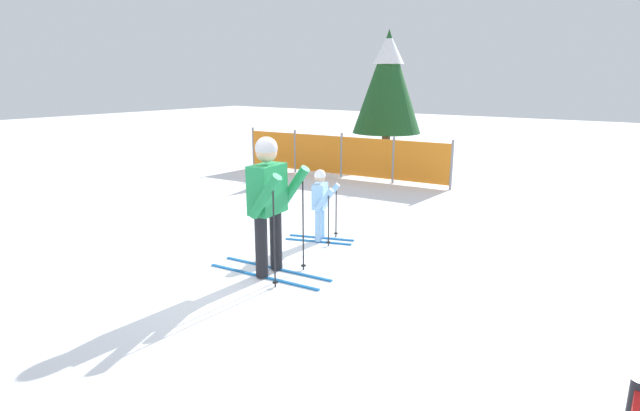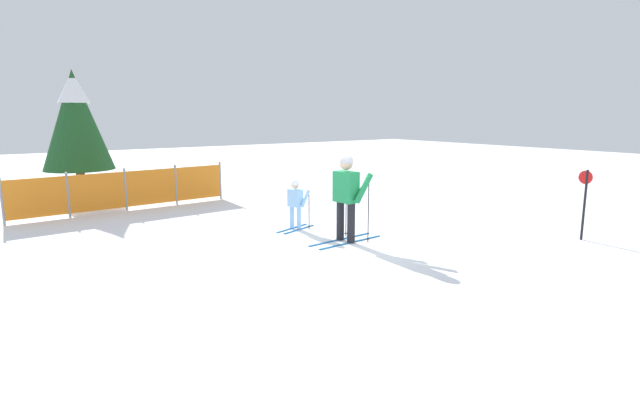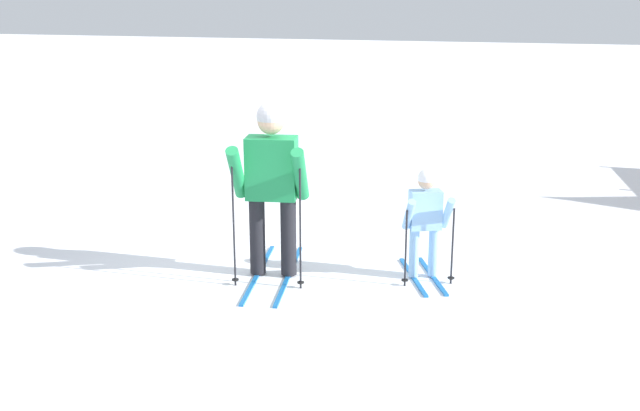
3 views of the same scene
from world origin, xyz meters
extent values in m
plane|color=white|center=(0.00, 0.00, 0.00)|extent=(60.00, 60.00, 0.00)
cube|color=#1966B2|center=(0.28, 0.28, 0.01)|extent=(1.71, 0.21, 0.02)
cube|color=#1966B2|center=(0.31, -0.04, 0.01)|extent=(1.71, 0.21, 0.02)
cylinder|color=black|center=(0.28, 0.28, 0.43)|extent=(0.16, 0.16, 0.81)
cylinder|color=black|center=(0.31, -0.04, 0.43)|extent=(0.16, 0.16, 0.81)
cube|color=#1E8C4C|center=(0.30, 0.12, 1.15)|extent=(0.34, 0.53, 0.63)
cylinder|color=#1E8C4C|center=(0.46, 0.45, 1.14)|extent=(0.49, 0.17, 0.60)
cylinder|color=#1E8C4C|center=(0.52, -0.18, 1.14)|extent=(0.49, 0.17, 0.60)
sphere|color=#D8AD8C|center=(0.30, 0.12, 1.63)|extent=(0.27, 0.27, 0.27)
sphere|color=silver|center=(0.30, 0.12, 1.67)|extent=(0.28, 0.28, 0.28)
cylinder|color=black|center=(0.59, 0.48, 0.63)|extent=(0.02, 0.02, 1.26)
cylinder|color=black|center=(0.59, 0.48, 0.06)|extent=(0.07, 0.07, 0.01)
cylinder|color=black|center=(0.65, -0.18, 0.63)|extent=(0.02, 0.02, 1.26)
cylinder|color=black|center=(0.65, -0.18, 0.06)|extent=(0.07, 0.07, 0.01)
cube|color=#1966B2|center=(0.00, 1.75, 0.01)|extent=(1.03, 0.40, 0.02)
cube|color=#1966B2|center=(0.07, 1.55, 0.01)|extent=(1.03, 0.40, 0.02)
cylinder|color=#8CBFF2|center=(0.00, 1.75, 0.28)|extent=(0.10, 0.10, 0.51)
cylinder|color=#8CBFF2|center=(0.07, 1.55, 0.28)|extent=(0.10, 0.10, 0.51)
cube|color=#8CBFF2|center=(0.04, 1.65, 0.73)|extent=(0.28, 0.36, 0.40)
cylinder|color=#8CBFF2|center=(0.08, 1.88, 0.72)|extent=(0.31, 0.18, 0.38)
cylinder|color=#8CBFF2|center=(0.22, 1.50, 0.72)|extent=(0.31, 0.18, 0.38)
sphere|color=#D8AD8C|center=(0.04, 1.65, 1.03)|extent=(0.17, 0.17, 0.17)
sphere|color=white|center=(0.04, 1.65, 1.06)|extent=(0.18, 0.18, 0.18)
cylinder|color=black|center=(0.15, 1.94, 0.40)|extent=(0.02, 0.02, 0.80)
cylinder|color=black|center=(0.15, 1.94, 0.06)|extent=(0.07, 0.07, 0.01)
cylinder|color=black|center=(0.31, 1.49, 0.40)|extent=(0.02, 0.02, 0.80)
cylinder|color=black|center=(0.31, 1.49, 0.06)|extent=(0.07, 0.07, 0.01)
cylinder|color=gray|center=(-5.42, 6.01, 0.58)|extent=(0.06, 0.06, 1.16)
cylinder|color=gray|center=(-3.98, 6.13, 0.58)|extent=(0.06, 0.06, 1.16)
cylinder|color=gray|center=(-2.54, 6.24, 0.58)|extent=(0.06, 0.06, 1.16)
cylinder|color=gray|center=(-1.10, 6.36, 0.58)|extent=(0.06, 0.06, 1.16)
cylinder|color=gray|center=(0.34, 6.47, 0.58)|extent=(0.06, 0.06, 1.16)
cube|color=orange|center=(-4.70, 6.07, 0.58)|extent=(1.44, 0.14, 0.98)
cube|color=orange|center=(-3.26, 6.18, 0.58)|extent=(1.44, 0.14, 0.98)
cube|color=orange|center=(-1.82, 6.30, 0.58)|extent=(1.44, 0.14, 0.98)
cube|color=orange|center=(-0.38, 6.41, 0.58)|extent=(1.44, 0.14, 0.98)
cylinder|color=#4C3823|center=(-3.07, 9.67, 0.42)|extent=(0.27, 0.27, 0.84)
cone|color=#1B4D24|center=(-3.07, 9.67, 2.41)|extent=(2.14, 2.14, 3.14)
cone|color=white|center=(-3.07, 9.67, 3.41)|extent=(0.96, 0.96, 0.94)
cylinder|color=black|center=(4.46, -2.63, 0.74)|extent=(0.05, 0.05, 1.48)
cylinder|color=red|center=(4.46, -2.60, 1.32)|extent=(0.04, 0.28, 0.28)
camera|label=1|loc=(4.44, -4.55, 2.52)|focal=28.00mm
camera|label=2|loc=(-5.93, -7.82, 2.63)|focal=28.00mm
camera|label=3|loc=(7.85, 2.24, 3.03)|focal=45.00mm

